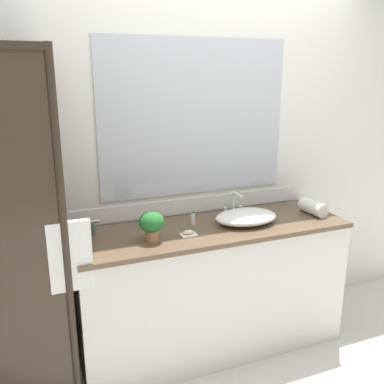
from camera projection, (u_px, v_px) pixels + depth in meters
The scene contains 11 objects.
ground_plane at pixel (212, 345), 2.98m from camera, with size 8.00×8.00×0.00m, color silver.
wall_back_with_mirror at pixel (194, 156), 2.94m from camera, with size 4.40×0.06×2.60m.
vanity_cabinet at pixel (212, 288), 2.87m from camera, with size 1.80×0.58×0.90m.
sink_basin at pixel (246, 217), 2.79m from camera, with size 0.43×0.30×0.09m, color white.
faucet at pixel (234, 207), 2.95m from camera, with size 0.17×0.14×0.17m.
potted_plant at pixel (152, 224), 2.48m from camera, with size 0.15×0.15×0.18m.
soap_dish at pixel (188, 234), 2.58m from camera, with size 0.10×0.07×0.04m.
amenity_bottle_shampoo at pixel (193, 218), 2.76m from camera, with size 0.03×0.03×0.09m.
amenity_bottle_body_wash at pixel (150, 221), 2.74m from camera, with size 0.03×0.03×0.08m.
amenity_bottle_conditioner at pixel (94, 228), 2.59m from camera, with size 0.03×0.03×0.09m.
rolled_towel_near_edge at pixel (313, 208), 2.97m from camera, with size 0.10×0.10×0.21m, color white.
Camera 1 is at (-1.09, -2.34, 1.86)m, focal length 39.23 mm.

